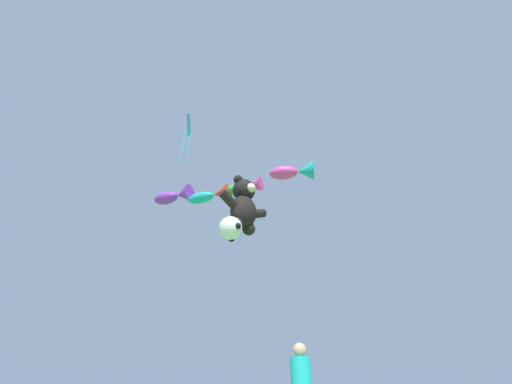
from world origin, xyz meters
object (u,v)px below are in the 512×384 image
(soccer_ball_kite, at_px, (231,228))
(fish_kite_violet, at_px, (175,196))
(fish_kite_magenta, at_px, (294,172))
(fish_kite_teal, at_px, (211,196))
(diamond_kite, at_px, (188,128))
(teddy_bear_kite, at_px, (244,205))
(fish_kite_emerald, at_px, (244,188))

(soccer_ball_kite, bearing_deg, fish_kite_violet, 83.04)
(fish_kite_magenta, bearing_deg, fish_kite_teal, 118.95)
(soccer_ball_kite, bearing_deg, fish_kite_magenta, -5.59)
(diamond_kite, bearing_deg, teddy_bear_kite, -12.75)
(fish_kite_magenta, xyz_separation_m, fish_kite_violet, (-2.94, 5.87, -0.11))
(soccer_ball_kite, relative_size, fish_kite_magenta, 0.43)
(soccer_ball_kite, distance_m, fish_kite_magenta, 5.57)
(fish_kite_emerald, bearing_deg, fish_kite_teal, 120.53)
(teddy_bear_kite, distance_m, fish_kite_magenta, 4.21)
(fish_kite_magenta, height_order, fish_kite_emerald, fish_kite_magenta)
(teddy_bear_kite, xyz_separation_m, fish_kite_magenta, (2.97, -0.38, 2.96))
(fish_kite_teal, bearing_deg, diamond_kite, -140.88)
(fish_kite_emerald, height_order, diamond_kite, diamond_kite)
(teddy_bear_kite, distance_m, diamond_kite, 3.83)
(soccer_ball_kite, height_order, fish_kite_teal, fish_kite_teal)
(fish_kite_emerald, distance_m, diamond_kite, 4.56)
(fish_kite_violet, bearing_deg, soccer_ball_kite, -96.96)
(teddy_bear_kite, relative_size, fish_kite_emerald, 1.07)
(fish_kite_emerald, relative_size, fish_kite_violet, 0.96)
(teddy_bear_kite, relative_size, fish_kite_teal, 1.02)
(fish_kite_emerald, xyz_separation_m, fish_kite_violet, (-1.72, 3.57, 0.31))
(fish_kite_teal, bearing_deg, fish_kite_emerald, -59.47)
(fish_kite_magenta, xyz_separation_m, diamond_kite, (-5.57, 0.96, -0.20))
(teddy_bear_kite, height_order, fish_kite_magenta, fish_kite_magenta)
(soccer_ball_kite, xyz_separation_m, fish_kite_emerald, (2.39, 1.94, 3.80))
(fish_kite_teal, relative_size, diamond_kite, 0.91)
(soccer_ball_kite, xyz_separation_m, fish_kite_violet, (0.67, 5.51, 4.12))
(soccer_ball_kite, relative_size, diamond_kite, 0.36)
(fish_kite_emerald, relative_size, diamond_kite, 0.86)
(fish_kite_emerald, bearing_deg, fish_kite_violet, 115.72)
(fish_kite_violet, distance_m, diamond_kite, 5.57)
(fish_kite_magenta, relative_size, diamond_kite, 0.84)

